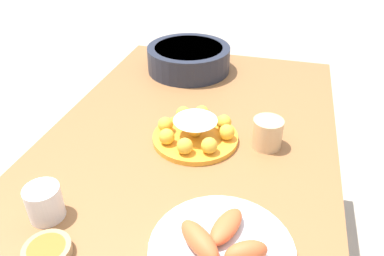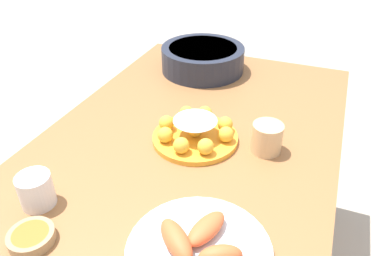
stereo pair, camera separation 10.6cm
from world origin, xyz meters
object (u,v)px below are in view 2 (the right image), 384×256
Objects in this scene: dining_table at (189,163)px; sauce_bowl at (31,237)px; cake_plate at (195,132)px; seafood_platter at (199,248)px; cup_near at (267,138)px; cup_far at (36,190)px; serving_bowl at (203,58)px.

sauce_bowl reaches higher than dining_table.
cake_plate reaches higher than seafood_platter.
cup_near is (0.02, -0.21, 0.02)m from cake_plate.
cup_near reaches higher than cake_plate.
sauce_bowl is at bearing -147.14° from cup_far.
sauce_bowl is (-0.97, 0.04, -0.04)m from serving_bowl.
cup_far is at bearing 90.59° from seafood_platter.
dining_table is 16.37× the size of cup_far.
seafood_platter is at bearing -155.24° from dining_table.
serving_bowl is at bearing -6.81° from cup_far.
serving_bowl reaches higher than cake_plate.
dining_table is 0.47m from cup_far.
cup_far is at bearing 146.73° from cake_plate.
sauce_bowl is (-0.49, 0.19, -0.01)m from cake_plate.
dining_table is at bearing -31.22° from cup_far.
serving_bowl is 3.34× the size of sauce_bowl.
cake_plate is 0.41m from seafood_platter.
sauce_bowl is 1.14× the size of cup_near.
seafood_platter is at bearing 172.50° from cup_near.
seafood_platter is 3.67× the size of cup_far.
dining_table is 0.13m from cake_plate.
cup_near is at bearing -7.50° from seafood_platter.
cup_near is (0.41, -0.05, 0.03)m from seafood_platter.
seafood_platter is at bearing -158.05° from cake_plate.
sauce_bowl is 1.19× the size of cup_far.
seafood_platter reaches higher than sauce_bowl.
dining_table is at bearing 97.53° from cake_plate.
sauce_bowl is at bearing 177.61° from serving_bowl.
cup_near is at bearing -83.60° from cake_plate.
sauce_bowl is 0.12m from cup_far.
sauce_bowl is 0.65m from cup_near.
sauce_bowl is at bearing 158.51° from cake_plate.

